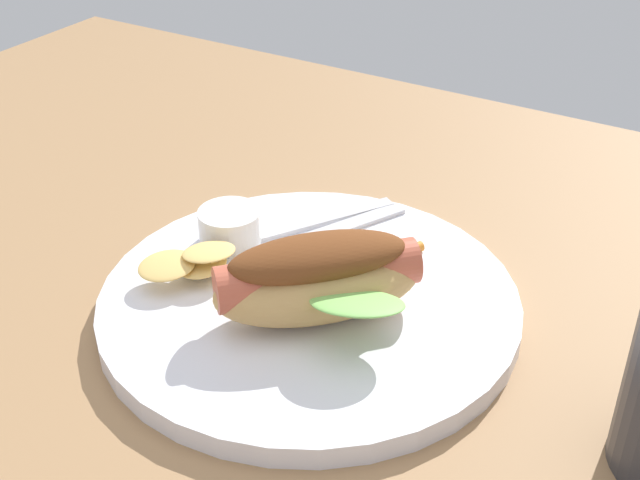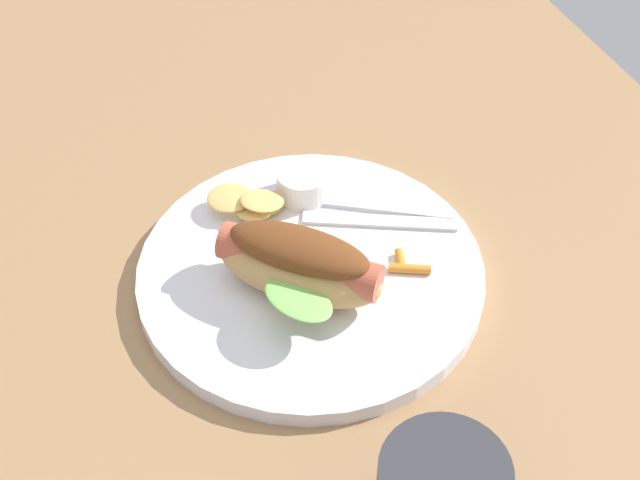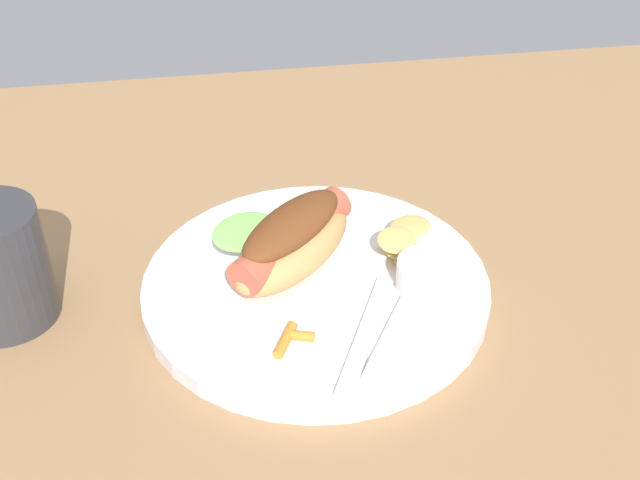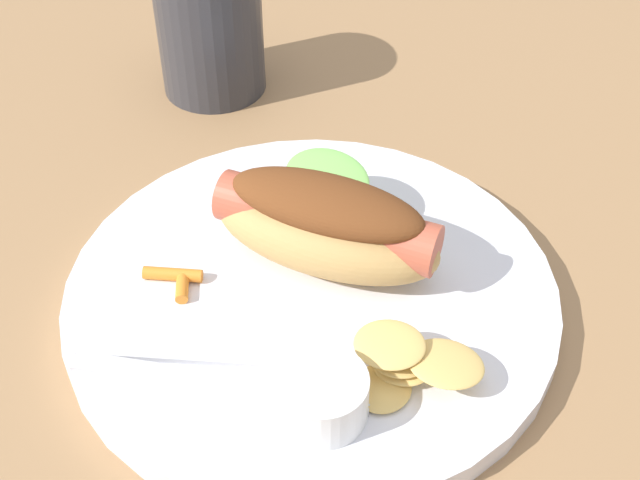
# 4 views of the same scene
# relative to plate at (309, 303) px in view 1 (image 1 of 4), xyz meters

# --- Properties ---
(ground_plane) EXTENTS (1.20, 0.90, 0.02)m
(ground_plane) POSITION_rel_plate_xyz_m (-0.01, -0.02, -0.02)
(ground_plane) COLOR #9E754C
(plate) EXTENTS (0.29, 0.29, 0.02)m
(plate) POSITION_rel_plate_xyz_m (0.00, 0.00, 0.00)
(plate) COLOR white
(plate) RESTS_ON ground_plane
(hot_dog) EXTENTS (0.14, 0.14, 0.06)m
(hot_dog) POSITION_rel_plate_xyz_m (0.02, -0.02, 0.04)
(hot_dog) COLOR tan
(hot_dog) RESTS_ON plate
(sauce_ramekin) EXTENTS (0.05, 0.05, 0.03)m
(sauce_ramekin) POSITION_rel_plate_xyz_m (-0.09, 0.03, 0.02)
(sauce_ramekin) COLOR white
(sauce_ramekin) RESTS_ON plate
(fork) EXTENTS (0.10, 0.14, 0.00)m
(fork) POSITION_rel_plate_xyz_m (-0.05, 0.08, 0.01)
(fork) COLOR silver
(fork) RESTS_ON plate
(knife) EXTENTS (0.07, 0.13, 0.00)m
(knife) POSITION_rel_plate_xyz_m (-0.03, 0.08, 0.01)
(knife) COLOR silver
(knife) RESTS_ON plate
(chips_pile) EXTENTS (0.07, 0.08, 0.02)m
(chips_pile) POSITION_rel_plate_xyz_m (-0.08, -0.02, 0.02)
(chips_pile) COLOR #E8BD65
(chips_pile) RESTS_ON plate
(carrot_garnish) EXTENTS (0.03, 0.04, 0.01)m
(carrot_garnish) POSITION_rel_plate_xyz_m (0.03, 0.07, 0.01)
(carrot_garnish) COLOR orange
(carrot_garnish) RESTS_ON plate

